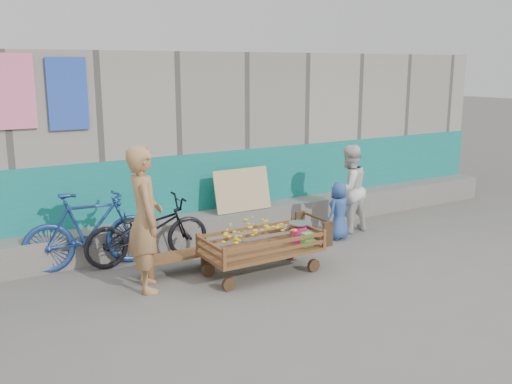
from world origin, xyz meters
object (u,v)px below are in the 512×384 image
woman (349,189)px  child (339,211)px  bench (178,259)px  bicycle_dark (147,231)px  vendor_man (145,219)px  banana_cart (260,239)px  bicycle_blue (90,230)px

woman → child: 0.55m
bench → bicycle_dark: bearing=105.8°
vendor_man → bench: bearing=-50.4°
bench → bicycle_dark: bicycle_dark is taller
vendor_man → child: (3.44, 0.42, -0.45)m
banana_cart → bicycle_blue: 2.37m
woman → bicycle_dark: 3.50m
banana_cart → bicycle_blue: (-1.88, 1.45, 0.04)m
bicycle_blue → bench: bearing=-124.4°
bench → woman: 3.36m
woman → bicycle_dark: woman is taller
bicycle_dark → banana_cart: bearing=-134.2°
banana_cart → bicycle_dark: 1.68m
banana_cart → bicycle_blue: bicycle_blue is taller
banana_cart → bicycle_dark: size_ratio=0.97×
child → woman: bearing=-163.7°
bench → woman: size_ratio=0.75×
child → bicycle_dark: bicycle_dark is taller
bench → woman: (3.30, 0.36, 0.54)m
vendor_man → woman: bearing=-69.3°
woman → bicycle_blue: (-4.24, 0.47, -0.20)m
bicycle_blue → bicycle_dark: bearing=-96.7°
bicycle_dark → bench: bearing=-160.0°
banana_cart → woman: (2.36, 0.97, 0.24)m
vendor_man → bicycle_dark: vendor_man is taller
banana_cart → vendor_man: 1.58m
woman → bicycle_dark: bearing=-10.0°
bench → vendor_man: bearing=-151.2°
bicycle_dark → bicycle_blue: bearing=80.4°
woman → child: size_ratio=1.58×
vendor_man → bicycle_blue: 1.26m
child → banana_cart: bearing=5.0°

